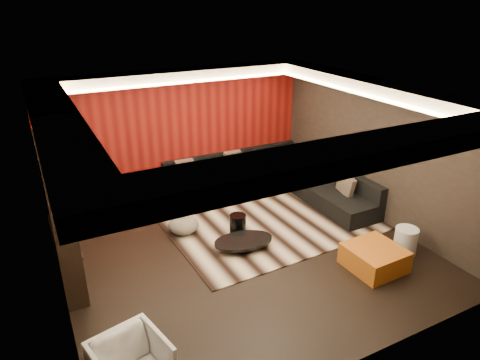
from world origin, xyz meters
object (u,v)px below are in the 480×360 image
drum_stool (238,224)px  sectional_sofa (270,181)px  white_side_table (406,241)px  orange_ottoman (374,258)px  coffee_table (243,244)px

drum_stool → sectional_sofa: (1.55, 1.39, 0.06)m
white_side_table → orange_ottoman: size_ratio=0.58×
coffee_table → orange_ottoman: bearing=-41.8°
drum_stool → orange_ottoman: drum_stool is taller
drum_stool → white_side_table: size_ratio=0.76×
coffee_table → orange_ottoman: 2.26m
orange_ottoman → drum_stool: bearing=126.6°
orange_ottoman → sectional_sofa: sectional_sofa is taller
sectional_sofa → coffee_table: bearing=-131.5°
drum_stool → orange_ottoman: (1.52, -2.04, -0.02)m
coffee_table → orange_ottoman: (1.68, -1.50, 0.08)m
orange_ottoman → sectional_sofa: size_ratio=0.23×
white_side_table → sectional_sofa: size_ratio=0.14×
orange_ottoman → sectional_sofa: bearing=89.5°
coffee_table → white_side_table: 2.86m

